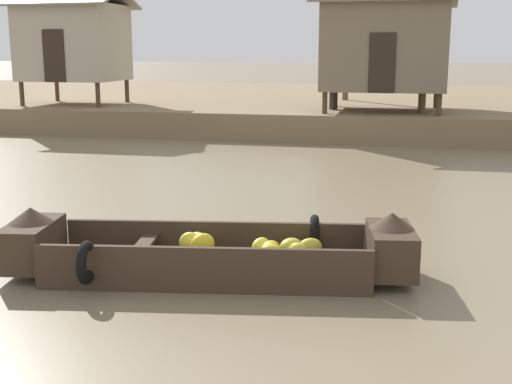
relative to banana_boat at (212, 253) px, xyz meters
name	(u,v)px	position (x,y,z in m)	size (l,w,h in m)	color
ground_plane	(296,203)	(0.32, 4.43, -0.30)	(300.00, 300.00, 0.00)	#7A6B51
riverbank_strip	(364,105)	(0.32, 22.65, 0.13)	(160.00, 20.00, 0.86)	#7F6B4C
banana_boat	(212,253)	(0.00, 0.00, 0.00)	(5.22, 2.41, 0.87)	#3D2D21
stilt_house_left	(73,41)	(-9.75, 15.21, 2.85)	(4.05, 3.40, 4.15)	#4C3826
stilt_house_mid_left	(385,42)	(1.45, 14.89, 2.80)	(4.58, 3.87, 4.53)	#4C3826
vendor_person	(334,82)	(-0.20, 15.01, 1.49)	(0.44, 0.44, 1.66)	#332D28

